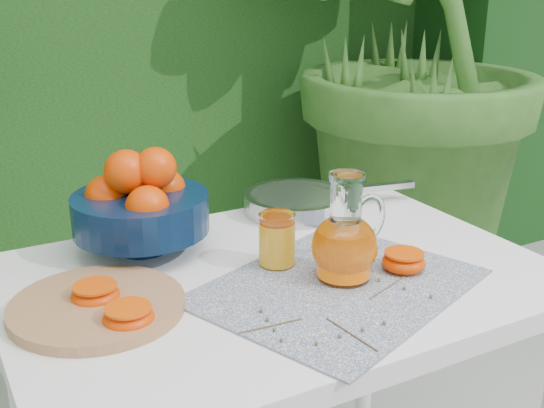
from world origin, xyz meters
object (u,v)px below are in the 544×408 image
white_table (277,311)px  cutting_board (97,306)px  fruit_bowl (140,204)px  saute_pan (298,201)px  juice_pitcher (345,243)px

white_table → cutting_board: bearing=178.1°
white_table → fruit_bowl: (-0.19, 0.23, 0.18)m
cutting_board → saute_pan: size_ratio=0.66×
white_table → juice_pitcher: (0.09, -0.09, 0.15)m
white_table → saute_pan: (0.20, 0.27, 0.11)m
white_table → cutting_board: 0.35m
cutting_board → saute_pan: bearing=25.5°
white_table → saute_pan: 0.35m
cutting_board → saute_pan: saute_pan is taller
juice_pitcher → cutting_board: bearing=167.4°
cutting_board → juice_pitcher: bearing=-12.6°
juice_pitcher → saute_pan: size_ratio=0.45×
cutting_board → saute_pan: 0.60m
juice_pitcher → white_table: bearing=137.6°
white_table → fruit_bowl: bearing=129.6°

